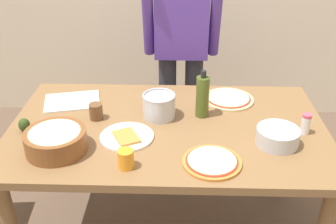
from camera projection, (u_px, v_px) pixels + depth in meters
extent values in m
cube|color=brown|center=(168.00, 129.00, 2.04)|extent=(1.60, 0.96, 0.04)
cylinder|color=brown|center=(59.00, 145.00, 2.59)|extent=(0.07, 0.07, 0.72)
cylinder|color=brown|center=(282.00, 149.00, 2.55)|extent=(0.07, 0.07, 0.72)
cylinder|color=#2D2D38|center=(168.00, 111.00, 2.86)|extent=(0.12, 0.12, 0.85)
cylinder|color=#2D2D38|center=(193.00, 111.00, 2.85)|extent=(0.12, 0.12, 0.85)
cube|color=#56389E|center=(182.00, 14.00, 2.51)|extent=(0.34, 0.20, 0.55)
cylinder|color=#56389E|center=(148.00, 16.00, 2.47)|extent=(0.07, 0.21, 0.55)
cylinder|color=#56389E|center=(216.00, 16.00, 2.46)|extent=(0.07, 0.21, 0.55)
cylinder|color=beige|center=(228.00, 99.00, 2.27)|extent=(0.28, 0.28, 0.01)
cylinder|color=#B22D1E|center=(228.00, 98.00, 2.26)|extent=(0.25, 0.25, 0.00)
cylinder|color=beige|center=(229.00, 97.00, 2.26)|extent=(0.23, 0.23, 0.00)
cylinder|color=#C67A33|center=(212.00, 162.00, 1.74)|extent=(0.26, 0.26, 0.01)
cylinder|color=#B22D1E|center=(212.00, 161.00, 1.74)|extent=(0.23, 0.23, 0.00)
cylinder|color=beige|center=(212.00, 160.00, 1.74)|extent=(0.21, 0.21, 0.00)
cylinder|color=white|center=(127.00, 137.00, 1.92)|extent=(0.26, 0.26, 0.01)
cube|color=#CC8438|center=(126.00, 137.00, 1.90)|extent=(0.15, 0.17, 0.01)
cylinder|color=brown|center=(56.00, 141.00, 1.81)|extent=(0.28, 0.28, 0.10)
ellipsoid|color=beige|center=(55.00, 134.00, 1.79)|extent=(0.25, 0.25, 0.05)
cylinder|color=#B7B7BC|center=(278.00, 137.00, 1.86)|extent=(0.20, 0.20, 0.08)
cylinder|color=#47561E|center=(203.00, 97.00, 2.06)|extent=(0.07, 0.07, 0.22)
cylinder|color=black|center=(204.00, 74.00, 2.00)|extent=(0.03, 0.03, 0.04)
cylinder|color=#B7B7BC|center=(159.00, 107.00, 2.08)|extent=(0.17, 0.17, 0.12)
torus|color=#A5A5AD|center=(159.00, 96.00, 2.05)|extent=(0.17, 0.17, 0.01)
cylinder|color=orange|center=(126.00, 159.00, 1.70)|extent=(0.07, 0.07, 0.08)
cylinder|color=brown|center=(96.00, 111.00, 2.07)|extent=(0.07, 0.07, 0.08)
cylinder|color=white|center=(305.00, 125.00, 1.94)|extent=(0.04, 0.04, 0.09)
cylinder|color=#D84C66|center=(307.00, 116.00, 1.92)|extent=(0.04, 0.04, 0.02)
cube|color=white|center=(72.00, 101.00, 2.24)|extent=(0.34, 0.28, 0.01)
ellipsoid|color=#2D4219|center=(24.00, 125.00, 1.96)|extent=(0.06, 0.06, 0.07)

